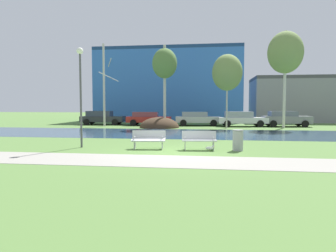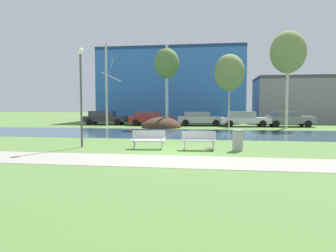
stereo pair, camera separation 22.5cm
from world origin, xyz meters
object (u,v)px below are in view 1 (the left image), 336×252
(parked_van_nearest_dark, at_px, (102,117))
(parked_suv_fifth_grey, at_px, (285,118))
(streetlamp, at_px, (80,80))
(parked_sedan_second_red, at_px, (148,118))
(parked_wagon_fourth_white, at_px, (241,119))
(parked_hatch_third_silver, at_px, (197,118))
(bench_left, at_px, (149,139))
(bench_right, at_px, (199,140))
(seagull, at_px, (210,148))
(trash_bin, at_px, (238,140))

(parked_van_nearest_dark, relative_size, parked_suv_fifth_grey, 1.02)
(streetlamp, xyz_separation_m, parked_suv_fifth_grey, (13.45, 16.82, -2.50))
(streetlamp, bearing_deg, parked_sedan_second_red, 90.06)
(parked_wagon_fourth_white, bearing_deg, parked_hatch_third_silver, 171.22)
(bench_left, distance_m, bench_right, 2.40)
(streetlamp, relative_size, parked_sedan_second_red, 1.06)
(bench_left, distance_m, parked_wagon_fourth_white, 17.49)
(bench_left, bearing_deg, parked_suv_fifth_grey, 59.17)
(streetlamp, height_order, parked_suv_fifth_grey, streetlamp)
(bench_left, relative_size, parked_sedan_second_red, 0.36)
(seagull, bearing_deg, parked_van_nearest_dark, 122.89)
(parked_van_nearest_dark, bearing_deg, seagull, -57.11)
(bench_right, relative_size, streetlamp, 0.34)
(parked_van_nearest_dark, bearing_deg, trash_bin, -53.88)
(trash_bin, relative_size, parked_van_nearest_dark, 0.21)
(seagull, xyz_separation_m, parked_hatch_third_silver, (-1.31, 17.43, 0.61))
(parked_suv_fifth_grey, bearing_deg, parked_hatch_third_silver, 178.23)
(streetlamp, distance_m, parked_hatch_third_silver, 17.97)
(streetlamp, distance_m, parked_sedan_second_red, 16.91)
(bench_left, xyz_separation_m, seagull, (2.89, -0.29, -0.34))
(parked_sedan_second_red, distance_m, parked_suv_fifth_grey, 13.46)
(bench_right, xyz_separation_m, seagull, (0.50, -0.29, -0.34))
(trash_bin, bearing_deg, parked_wagon_fourth_white, 84.16)
(parked_hatch_third_silver, distance_m, parked_suv_fifth_grey, 8.50)
(parked_van_nearest_dark, bearing_deg, parked_hatch_third_silver, -0.46)
(bench_left, relative_size, parked_wagon_fourth_white, 0.35)
(bench_left, distance_m, parked_hatch_third_silver, 17.22)
(parked_van_nearest_dark, distance_m, parked_sedan_second_red, 5.06)
(parked_suv_fifth_grey, bearing_deg, seagull, -112.70)
(trash_bin, bearing_deg, streetlamp, 179.27)
(bench_right, height_order, parked_sedan_second_red, parked_sedan_second_red)
(seagull, bearing_deg, parked_sedan_second_red, 110.21)
(streetlamp, bearing_deg, parked_wagon_fourth_white, 60.69)
(parked_suv_fifth_grey, bearing_deg, bench_right, -114.46)
(parked_sedan_second_red, height_order, parked_suv_fifth_grey, parked_suv_fifth_grey)
(parked_van_nearest_dark, bearing_deg, parked_wagon_fourth_white, -2.97)
(trash_bin, xyz_separation_m, parked_sedan_second_red, (-7.55, 16.81, 0.24))
(seagull, distance_m, parked_wagon_fourth_white, 17.04)
(streetlamp, xyz_separation_m, parked_hatch_third_silver, (4.95, 17.08, -2.54))
(seagull, height_order, parked_van_nearest_dark, parked_van_nearest_dark)
(bench_left, relative_size, seagull, 3.86)
(parked_wagon_fourth_white, distance_m, parked_suv_fifth_grey, 4.24)
(bench_right, height_order, streetlamp, streetlamp)
(parked_sedan_second_red, relative_size, parked_wagon_fourth_white, 0.97)
(bench_right, bearing_deg, parked_wagon_fourth_white, 78.17)
(bench_right, height_order, seagull, bench_right)
(seagull, distance_m, streetlamp, 7.02)
(bench_left, xyz_separation_m, parked_sedan_second_red, (-3.39, 16.78, 0.26))
(parked_hatch_third_silver, bearing_deg, bench_left, -95.25)
(bench_right, relative_size, parked_suv_fifth_grey, 0.36)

